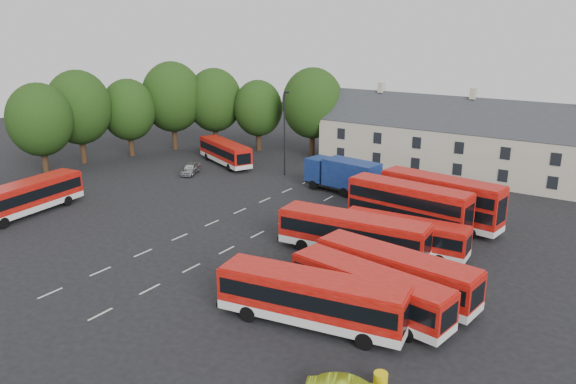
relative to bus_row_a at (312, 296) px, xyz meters
The scene contains 17 objects.
ground 18.30m from the bus_row_a, 153.85° to the left, with size 140.00×140.00×0.00m, color black.
lane_markings 17.19m from the bus_row_a, 144.09° to the left, with size 5.15×33.80×0.01m.
treeline 46.35m from the bus_row_a, 143.55° to the left, with size 29.92×32.59×12.01m.
terrace_houses 38.15m from the bus_row_a, 93.52° to the left, with size 35.70×7.13×10.06m.
bus_row_a is the anchor object (origin of this frame).
bus_row_b 3.74m from the bus_row_a, 53.35° to the left, with size 10.60×3.96×2.93m.
bus_row_c 6.55m from the bus_row_a, 66.48° to the left, with size 11.00×3.74×3.05m.
bus_row_d 10.82m from the bus_row_a, 104.59° to the left, with size 11.54×3.54×3.21m.
bus_row_e 13.12m from the bus_row_a, 88.79° to the left, with size 9.79×2.79×2.74m.
bus_dd_south 17.30m from the bus_row_a, 93.63° to the left, with size 10.52×3.35×4.24m.
bus_dd_north 20.48m from the bus_row_a, 88.45° to the left, with size 10.81×3.80×4.34m.
bus_west 31.95m from the bus_row_a, behind, with size 3.74×11.10×3.08m.
bus_north 39.66m from the bus_row_a, 136.86° to the left, with size 10.18×6.35×2.87m.
box_truck 26.91m from the bus_row_a, 114.32° to the left, with size 8.37×3.66×3.54m.
silver_car 36.34m from the bus_row_a, 143.99° to the left, with size 1.52×3.78×1.29m, color #B3B6BB.
grit_bin 6.85m from the bus_row_a, 28.86° to the right, with size 0.70×0.70×0.87m, color yellow.
lamppost 33.82m from the bus_row_a, 126.48° to the left, with size 0.66×0.26×9.62m.
Camera 1 is at (31.29, -33.04, 17.00)m, focal length 35.00 mm.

